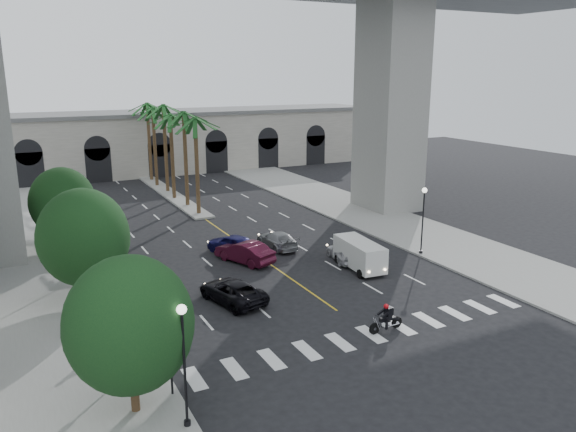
# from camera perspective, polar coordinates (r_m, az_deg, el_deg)

# --- Properties ---
(ground) EXTENTS (140.00, 140.00, 0.00)m
(ground) POSITION_cam_1_polar(r_m,az_deg,el_deg) (32.62, 6.89, -10.80)
(ground) COLOR black
(ground) RESTS_ON ground
(sidewalk_left) EXTENTS (8.00, 100.00, 0.15)m
(sidewalk_left) POSITION_cam_1_polar(r_m,az_deg,el_deg) (41.70, -23.20, -6.07)
(sidewalk_left) COLOR gray
(sidewalk_left) RESTS_ON ground
(sidewalk_right) EXTENTS (8.00, 100.00, 0.15)m
(sidewalk_right) POSITION_cam_1_polar(r_m,az_deg,el_deg) (52.38, 11.42, -1.09)
(sidewalk_right) COLOR gray
(sidewalk_right) RESTS_ON ground
(median) EXTENTS (2.00, 24.00, 0.20)m
(median) POSITION_cam_1_polar(r_m,az_deg,el_deg) (65.98, -11.77, 2.12)
(median) COLOR gray
(median) RESTS_ON ground
(pier_building) EXTENTS (71.00, 10.50, 8.50)m
(pier_building) POSITION_cam_1_polar(r_m,az_deg,el_deg) (81.63, -15.17, 7.22)
(pier_building) COLOR beige
(pier_building) RESTS_ON ground
(bridge) EXTENTS (75.00, 13.00, 26.00)m
(bridge) POSITION_cam_1_polar(r_m,az_deg,el_deg) (50.73, -3.75, 19.69)
(bridge) COLOR gray
(bridge) RESTS_ON ground
(palm_a) EXTENTS (3.20, 3.20, 10.30)m
(palm_a) POSITION_cam_1_polar(r_m,az_deg,el_deg) (55.14, -9.42, 9.32)
(palm_a) COLOR #47331E
(palm_a) RESTS_ON ground
(palm_b) EXTENTS (3.20, 3.20, 10.60)m
(palm_b) POSITION_cam_1_polar(r_m,az_deg,el_deg) (58.95, -10.55, 9.86)
(palm_b) COLOR #47331E
(palm_b) RESTS_ON ground
(palm_c) EXTENTS (3.20, 3.20, 10.10)m
(palm_c) POSITION_cam_1_polar(r_m,az_deg,el_deg) (62.74, -11.87, 9.64)
(palm_c) COLOR #47331E
(palm_c) RESTS_ON ground
(palm_d) EXTENTS (3.20, 3.20, 10.90)m
(palm_d) POSITION_cam_1_polar(r_m,az_deg,el_deg) (66.63, -12.55, 10.50)
(palm_d) COLOR #47331E
(palm_d) RESTS_ON ground
(palm_e) EXTENTS (3.20, 3.20, 10.40)m
(palm_e) POSITION_cam_1_polar(r_m,az_deg,el_deg) (70.47, -13.57, 10.27)
(palm_e) COLOR #47331E
(palm_e) RESTS_ON ground
(palm_f) EXTENTS (3.20, 3.20, 10.70)m
(palm_f) POSITION_cam_1_polar(r_m,az_deg,el_deg) (74.40, -14.11, 10.65)
(palm_f) COLOR #47331E
(palm_f) RESTS_ON ground
(street_tree_near) EXTENTS (5.20, 5.20, 6.89)m
(street_tree_near) POSITION_cam_1_polar(r_m,az_deg,el_deg) (23.77, -15.80, -10.57)
(street_tree_near) COLOR #382616
(street_tree_near) RESTS_ON ground
(street_tree_mid) EXTENTS (5.44, 5.44, 7.21)m
(street_tree_mid) POSITION_cam_1_polar(r_m,az_deg,el_deg) (35.84, -20.05, -2.06)
(street_tree_mid) COLOR #382616
(street_tree_mid) RESTS_ON ground
(street_tree_far) EXTENTS (5.04, 5.04, 6.68)m
(street_tree_far) POSITION_cam_1_polar(r_m,az_deg,el_deg) (47.52, -21.93, 1.30)
(street_tree_far) COLOR #382616
(street_tree_far) RESTS_ON ground
(lamp_post_left_near) EXTENTS (0.40, 0.40, 5.35)m
(lamp_post_left_near) POSITION_cam_1_polar(r_m,az_deg,el_deg) (22.69, -10.53, -13.77)
(lamp_post_left_near) COLOR black
(lamp_post_left_near) RESTS_ON ground
(lamp_post_left_far) EXTENTS (0.40, 0.40, 5.35)m
(lamp_post_left_far) POSITION_cam_1_polar(r_m,az_deg,el_deg) (42.04, -18.86, -0.99)
(lamp_post_left_far) COLOR black
(lamp_post_left_far) RESTS_ON ground
(lamp_post_right) EXTENTS (0.40, 0.40, 5.35)m
(lamp_post_right) POSITION_cam_1_polar(r_m,az_deg,el_deg) (44.16, 13.56, 0.11)
(lamp_post_right) COLOR black
(lamp_post_right) RESTS_ON ground
(traffic_signal_near) EXTENTS (0.25, 0.18, 3.65)m
(traffic_signal_near) POSITION_cam_1_polar(r_m,az_deg,el_deg) (25.19, -11.92, -12.66)
(traffic_signal_near) COLOR black
(traffic_signal_near) RESTS_ON ground
(traffic_signal_far) EXTENTS (0.25, 0.18, 3.65)m
(traffic_signal_far) POSITION_cam_1_polar(r_m,az_deg,el_deg) (28.72, -14.08, -9.28)
(traffic_signal_far) COLOR black
(traffic_signal_far) RESTS_ON ground
(motorcycle_rider) EXTENTS (2.23, 0.60, 1.61)m
(motorcycle_rider) POSITION_cam_1_polar(r_m,az_deg,el_deg) (31.75, 10.02, -10.21)
(motorcycle_rider) COLOR black
(motorcycle_rider) RESTS_ON ground
(car_a) EXTENTS (2.44, 4.30, 1.38)m
(car_a) POSITION_cam_1_polar(r_m,az_deg,el_deg) (42.44, 5.73, -3.69)
(car_a) COLOR #B6B6BB
(car_a) RESTS_ON ground
(car_b) EXTENTS (3.46, 5.19, 1.62)m
(car_b) POSITION_cam_1_polar(r_m,az_deg,el_deg) (42.06, -4.43, -3.66)
(car_b) COLOR #430D21
(car_b) RESTS_ON ground
(car_c) EXTENTS (3.44, 5.44, 1.40)m
(car_c) POSITION_cam_1_polar(r_m,az_deg,el_deg) (35.15, -5.68, -7.60)
(car_c) COLOR black
(car_c) RESTS_ON ground
(car_d) EXTENTS (2.01, 4.70, 1.35)m
(car_d) POSITION_cam_1_polar(r_m,az_deg,el_deg) (45.38, -1.10, -2.43)
(car_d) COLOR slate
(car_d) RESTS_ON ground
(car_e) EXTENTS (3.48, 4.95, 1.57)m
(car_e) POSITION_cam_1_polar(r_m,az_deg,el_deg) (44.14, -5.61, -2.84)
(car_e) COLOR #11104B
(car_e) RESTS_ON ground
(cargo_van) EXTENTS (2.30, 5.00, 2.07)m
(cargo_van) POSITION_cam_1_polar(r_m,az_deg,el_deg) (40.75, 7.30, -3.83)
(cargo_van) COLOR silver
(cargo_van) RESTS_ON ground
(pedestrian_a) EXTENTS (0.66, 0.50, 1.62)m
(pedestrian_a) POSITION_cam_1_polar(r_m,az_deg,el_deg) (30.33, -18.28, -11.50)
(pedestrian_a) COLOR black
(pedestrian_a) RESTS_ON sidewalk_left
(pedestrian_b) EXTENTS (1.12, 1.05, 1.83)m
(pedestrian_b) POSITION_cam_1_polar(r_m,az_deg,el_deg) (32.67, -21.33, -9.65)
(pedestrian_b) COLOR black
(pedestrian_b) RESTS_ON sidewalk_left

